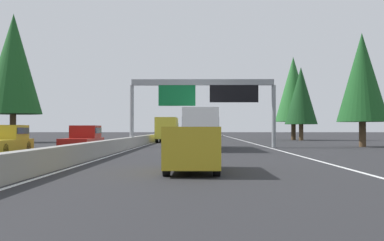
{
  "coord_description": "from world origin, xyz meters",
  "views": [
    {
      "loc": [
        -3.04,
        -5.5,
        1.62
      ],
      "look_at": [
        56.9,
        -4.68,
        2.66
      ],
      "focal_mm": 44.5,
      "sensor_mm": 36.0,
      "label": 1
    }
  ],
  "objects_px": {
    "box_truck_far_left": "(167,129)",
    "conifer_left_near": "(13,64)",
    "oncoming_near": "(84,139)",
    "conifer_right_mid": "(301,96)",
    "sign_gantry_overhead": "(205,93)",
    "conifer_right_far": "(293,89)",
    "pickup_mid_center": "(214,132)",
    "bus_near_right": "(200,128)",
    "oncoming_far": "(5,140)",
    "conifer_right_near": "(362,77)",
    "minivan_mid_left": "(192,147)"
  },
  "relations": [
    {
      "from": "box_truck_far_left",
      "to": "conifer_left_near",
      "type": "bearing_deg",
      "value": 93.98
    },
    {
      "from": "oncoming_near",
      "to": "conifer_left_near",
      "type": "distance_m",
      "value": 27.63
    },
    {
      "from": "conifer_right_mid",
      "to": "sign_gantry_overhead",
      "type": "bearing_deg",
      "value": 151.28
    },
    {
      "from": "conifer_right_far",
      "to": "box_truck_far_left",
      "type": "bearing_deg",
      "value": 121.96
    },
    {
      "from": "pickup_mid_center",
      "to": "conifer_left_near",
      "type": "distance_m",
      "value": 56.32
    },
    {
      "from": "sign_gantry_overhead",
      "to": "bus_near_right",
      "type": "relative_size",
      "value": 1.1
    },
    {
      "from": "pickup_mid_center",
      "to": "conifer_left_near",
      "type": "relative_size",
      "value": 0.36
    },
    {
      "from": "sign_gantry_overhead",
      "to": "oncoming_far",
      "type": "distance_m",
      "value": 17.58
    },
    {
      "from": "oncoming_far",
      "to": "conifer_left_near",
      "type": "relative_size",
      "value": 0.36
    },
    {
      "from": "sign_gantry_overhead",
      "to": "conifer_left_near",
      "type": "relative_size",
      "value": 0.82
    },
    {
      "from": "oncoming_far",
      "to": "conifer_right_mid",
      "type": "bearing_deg",
      "value": 144.25
    },
    {
      "from": "sign_gantry_overhead",
      "to": "conifer_right_far",
      "type": "distance_m",
      "value": 30.4
    },
    {
      "from": "pickup_mid_center",
      "to": "oncoming_far",
      "type": "height_order",
      "value": "same"
    },
    {
      "from": "pickup_mid_center",
      "to": "conifer_right_near",
      "type": "height_order",
      "value": "conifer_right_near"
    },
    {
      "from": "minivan_mid_left",
      "to": "conifer_right_near",
      "type": "xyz_separation_m",
      "value": [
        24.6,
        -14.84,
        5.25
      ]
    },
    {
      "from": "sign_gantry_overhead",
      "to": "box_truck_far_left",
      "type": "bearing_deg",
      "value": 14.69
    },
    {
      "from": "box_truck_far_left",
      "to": "pickup_mid_center",
      "type": "height_order",
      "value": "box_truck_far_left"
    },
    {
      "from": "conifer_right_near",
      "to": "minivan_mid_left",
      "type": "bearing_deg",
      "value": 148.89
    },
    {
      "from": "bus_near_right",
      "to": "conifer_right_far",
      "type": "bearing_deg",
      "value": -23.88
    },
    {
      "from": "box_truck_far_left",
      "to": "pickup_mid_center",
      "type": "bearing_deg",
      "value": -8.44
    },
    {
      "from": "oncoming_far",
      "to": "oncoming_near",
      "type": "bearing_deg",
      "value": 138.7
    },
    {
      "from": "bus_near_right",
      "to": "box_truck_far_left",
      "type": "relative_size",
      "value": 1.35
    },
    {
      "from": "sign_gantry_overhead",
      "to": "minivan_mid_left",
      "type": "height_order",
      "value": "sign_gantry_overhead"
    },
    {
      "from": "sign_gantry_overhead",
      "to": "conifer_right_far",
      "type": "relative_size",
      "value": 1.06
    },
    {
      "from": "box_truck_far_left",
      "to": "conifer_right_mid",
      "type": "distance_m",
      "value": 20.51
    },
    {
      "from": "minivan_mid_left",
      "to": "pickup_mid_center",
      "type": "distance_m",
      "value": 87.96
    },
    {
      "from": "minivan_mid_left",
      "to": "conifer_left_near",
      "type": "distance_m",
      "value": 44.98
    },
    {
      "from": "pickup_mid_center",
      "to": "conifer_right_mid",
      "type": "bearing_deg",
      "value": -164.64
    },
    {
      "from": "conifer_right_near",
      "to": "conifer_left_near",
      "type": "distance_m",
      "value": 39.36
    },
    {
      "from": "box_truck_far_left",
      "to": "conifer_right_far",
      "type": "relative_size",
      "value": 0.71
    },
    {
      "from": "sign_gantry_overhead",
      "to": "oncoming_near",
      "type": "bearing_deg",
      "value": 129.33
    },
    {
      "from": "box_truck_far_left",
      "to": "conifer_left_near",
      "type": "xyz_separation_m",
      "value": [
        -1.28,
        18.35,
        7.76
      ]
    },
    {
      "from": "pickup_mid_center",
      "to": "oncoming_near",
      "type": "height_order",
      "value": "same"
    },
    {
      "from": "oncoming_near",
      "to": "conifer_right_far",
      "type": "bearing_deg",
      "value": 147.6
    },
    {
      "from": "conifer_right_mid",
      "to": "minivan_mid_left",
      "type": "bearing_deg",
      "value": 163.28
    },
    {
      "from": "minivan_mid_left",
      "to": "oncoming_far",
      "type": "relative_size",
      "value": 0.89
    },
    {
      "from": "box_truck_far_left",
      "to": "conifer_right_near",
      "type": "relative_size",
      "value": 0.83
    },
    {
      "from": "oncoming_near",
      "to": "oncoming_far",
      "type": "height_order",
      "value": "same"
    },
    {
      "from": "sign_gantry_overhead",
      "to": "conifer_right_mid",
      "type": "bearing_deg",
      "value": -28.72
    },
    {
      "from": "box_truck_far_left",
      "to": "pickup_mid_center",
      "type": "relative_size",
      "value": 1.52
    },
    {
      "from": "box_truck_far_left",
      "to": "conifer_right_far",
      "type": "height_order",
      "value": "conifer_right_far"
    },
    {
      "from": "minivan_mid_left",
      "to": "conifer_right_far",
      "type": "bearing_deg",
      "value": -15.37
    },
    {
      "from": "pickup_mid_center",
      "to": "oncoming_far",
      "type": "distance_m",
      "value": 77.82
    },
    {
      "from": "box_truck_far_left",
      "to": "pickup_mid_center",
      "type": "xyz_separation_m",
      "value": [
        48.22,
        -7.16,
        -0.7
      ]
    },
    {
      "from": "bus_near_right",
      "to": "pickup_mid_center",
      "type": "xyz_separation_m",
      "value": [
        67.89,
        -3.25,
        -0.8
      ]
    },
    {
      "from": "minivan_mid_left",
      "to": "oncoming_near",
      "type": "distance_m",
      "value": 17.93
    },
    {
      "from": "oncoming_near",
      "to": "oncoming_far",
      "type": "bearing_deg",
      "value": -41.3
    },
    {
      "from": "sign_gantry_overhead",
      "to": "conifer_right_far",
      "type": "height_order",
      "value": "conifer_right_far"
    },
    {
      "from": "sign_gantry_overhead",
      "to": "conifer_right_far",
      "type": "xyz_separation_m",
      "value": [
        27.3,
        -13.11,
        2.59
      ]
    },
    {
      "from": "conifer_right_far",
      "to": "sign_gantry_overhead",
      "type": "bearing_deg",
      "value": 154.34
    }
  ]
}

